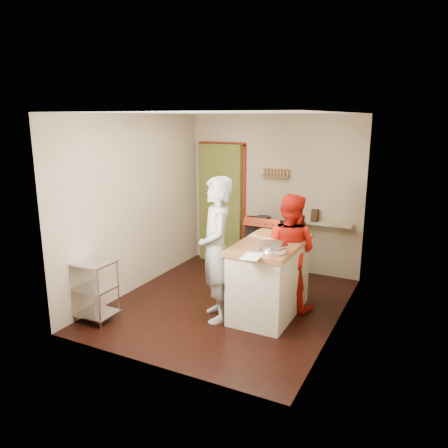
% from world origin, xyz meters
% --- Properties ---
extents(floor, '(3.50, 3.50, 0.00)m').
position_xyz_m(floor, '(0.00, 0.00, 0.00)').
color(floor, black).
rests_on(floor, ground).
extents(back_wall, '(3.00, 0.44, 2.60)m').
position_xyz_m(back_wall, '(-0.64, 1.78, 1.13)').
color(back_wall, tan).
rests_on(back_wall, ground).
extents(left_wall, '(0.04, 3.50, 2.60)m').
position_xyz_m(left_wall, '(-1.50, 0.00, 1.30)').
color(left_wall, tan).
rests_on(left_wall, ground).
extents(right_wall, '(0.04, 3.50, 2.60)m').
position_xyz_m(right_wall, '(1.50, 0.00, 1.30)').
color(right_wall, tan).
rests_on(right_wall, ground).
extents(ceiling, '(3.00, 3.50, 0.02)m').
position_xyz_m(ceiling, '(0.00, 0.00, 2.61)').
color(ceiling, white).
rests_on(ceiling, back_wall).
extents(stove, '(0.60, 0.63, 1.00)m').
position_xyz_m(stove, '(0.05, 1.42, 0.45)').
color(stove, black).
rests_on(stove, ground).
extents(wire_shelving, '(0.48, 0.40, 0.80)m').
position_xyz_m(wire_shelving, '(-1.28, -1.20, 0.44)').
color(wire_shelving, silver).
rests_on(wire_shelving, ground).
extents(island, '(0.77, 1.47, 1.29)m').
position_xyz_m(island, '(0.63, -0.01, 0.51)').
color(island, beige).
rests_on(island, ground).
extents(person_stripe, '(0.76, 0.81, 1.85)m').
position_xyz_m(person_stripe, '(0.07, -0.45, 0.93)').
color(person_stripe, silver).
rests_on(person_stripe, ground).
extents(person_red, '(0.81, 0.65, 1.58)m').
position_xyz_m(person_red, '(0.78, 0.30, 0.79)').
color(person_red, '#B7170C').
rests_on(person_red, ground).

